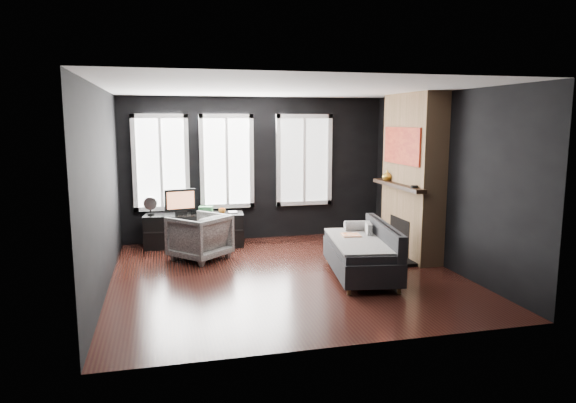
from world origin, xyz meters
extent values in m
plane|color=black|center=(0.00, 0.00, 0.00)|extent=(5.00, 5.00, 0.00)
plane|color=white|center=(0.00, 0.00, 2.70)|extent=(5.00, 5.00, 0.00)
cube|color=black|center=(0.00, 2.50, 1.35)|extent=(5.00, 0.02, 2.70)
cube|color=black|center=(-2.50, 0.00, 1.35)|extent=(0.02, 5.00, 2.70)
cube|color=black|center=(2.50, 0.00, 1.35)|extent=(0.02, 5.00, 2.70)
cube|color=gray|center=(1.30, 0.03, 0.56)|extent=(0.14, 0.31, 0.30)
imported|color=white|center=(-1.18, 1.20, 0.41)|extent=(1.10, 1.09, 0.82)
imported|color=orange|center=(-0.71, 1.98, 0.66)|extent=(0.15, 0.14, 0.12)
imported|color=tan|center=(-0.59, 2.06, 0.71)|extent=(0.16, 0.02, 0.22)
cube|color=#337440|center=(-0.99, 2.05, 0.67)|extent=(0.27, 0.21, 0.13)
imported|color=gold|center=(2.05, 1.05, 1.32)|extent=(0.22, 0.23, 0.17)
cylinder|color=black|center=(2.05, 0.05, 1.25)|extent=(0.13, 0.13, 0.04)
camera|label=1|loc=(-1.71, -7.12, 2.25)|focal=32.00mm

